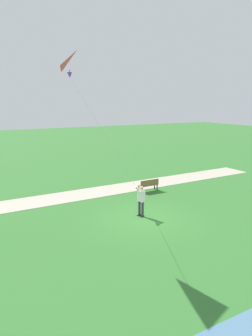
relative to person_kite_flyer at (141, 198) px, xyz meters
name	(u,v)px	position (x,y,z in m)	size (l,w,h in m)	color
ground_plane	(143,219)	(-0.36, 0.07, -1.05)	(120.00, 120.00, 0.00)	#33702D
walkway_path	(73,196)	(5.35, 2.07, -1.04)	(2.40, 32.00, 0.02)	#B7AD99
person_kite_flyer	(141,198)	(0.00, 0.00, 0.00)	(0.51, 0.63, 1.83)	#232328
flying_kite	(77,65)	(-1.23, 3.85, 6.64)	(2.16, 4.13, 6.43)	red
park_bench_near_walkway	(149,184)	(3.79, -2.97, -0.54)	(0.47, 1.51, 0.88)	olive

